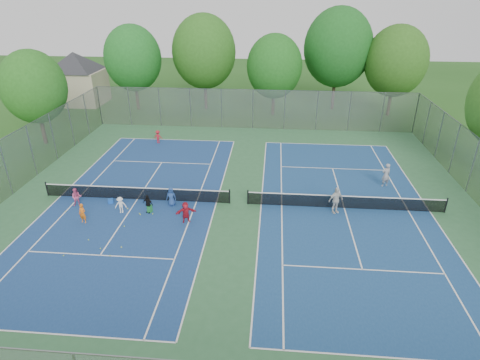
% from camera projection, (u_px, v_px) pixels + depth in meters
% --- Properties ---
extents(ground, '(120.00, 120.00, 0.00)m').
position_uv_depth(ground, '(239.00, 204.00, 26.99)').
color(ground, '#215019').
rests_on(ground, ground).
extents(court_pad, '(32.00, 32.00, 0.01)m').
position_uv_depth(court_pad, '(239.00, 204.00, 26.99)').
color(court_pad, '#2E6139').
rests_on(court_pad, ground).
extents(court_left, '(10.97, 23.77, 0.01)m').
position_uv_depth(court_left, '(137.00, 199.00, 27.53)').
color(court_left, navy).
rests_on(court_left, court_pad).
extents(court_right, '(10.97, 23.77, 0.01)m').
position_uv_depth(court_right, '(344.00, 208.00, 26.44)').
color(court_right, navy).
rests_on(court_right, court_pad).
extents(net_left, '(12.87, 0.10, 0.91)m').
position_uv_depth(net_left, '(137.00, 194.00, 27.34)').
color(net_left, black).
rests_on(net_left, ground).
extents(net_right, '(12.87, 0.10, 0.91)m').
position_uv_depth(net_right, '(345.00, 202.00, 26.25)').
color(net_right, black).
rests_on(net_right, ground).
extents(fence_north, '(32.00, 0.10, 4.00)m').
position_uv_depth(fence_north, '(253.00, 109.00, 40.47)').
color(fence_north, gray).
rests_on(fence_north, ground).
extents(fence_west, '(0.10, 32.00, 4.00)m').
position_uv_depth(fence_west, '(6.00, 168.00, 27.37)').
color(fence_west, gray).
rests_on(fence_west, ground).
extents(house, '(11.03, 11.03, 7.30)m').
position_uv_depth(house, '(75.00, 69.00, 48.39)').
color(house, '#B7A88C').
rests_on(house, ground).
extents(tree_nw, '(6.40, 6.40, 9.58)m').
position_uv_depth(tree_nw, '(133.00, 58.00, 45.24)').
color(tree_nw, '#443326').
rests_on(tree_nw, ground).
extents(tree_nl, '(7.20, 7.20, 10.69)m').
position_uv_depth(tree_nl, '(204.00, 52.00, 45.23)').
color(tree_nl, '#443326').
rests_on(tree_nl, ground).
extents(tree_nc, '(6.00, 6.00, 8.85)m').
position_uv_depth(tree_nc, '(274.00, 66.00, 43.32)').
color(tree_nc, '#443326').
rests_on(tree_nc, ground).
extents(tree_nr, '(7.60, 7.60, 11.42)m').
position_uv_depth(tree_nr, '(338.00, 48.00, 44.74)').
color(tree_nr, '#443326').
rests_on(tree_nr, ground).
extents(tree_ne, '(6.60, 6.60, 9.77)m').
position_uv_depth(tree_ne, '(396.00, 61.00, 42.95)').
color(tree_ne, '#443326').
rests_on(tree_ne, ground).
extents(tree_side_w, '(5.60, 5.60, 8.47)m').
position_uv_depth(tree_side_w, '(34.00, 87.00, 35.16)').
color(tree_side_w, '#443326').
rests_on(tree_side_w, ground).
extents(ball_crate, '(0.43, 0.43, 0.29)m').
position_uv_depth(ball_crate, '(111.00, 201.00, 27.04)').
color(ball_crate, '#184FB5').
rests_on(ball_crate, ground).
extents(ball_hopper, '(0.33, 0.33, 0.51)m').
position_uv_depth(ball_hopper, '(150.00, 209.00, 25.88)').
color(ball_hopper, green).
rests_on(ball_hopper, ground).
extents(student_a, '(0.53, 0.41, 1.30)m').
position_uv_depth(student_a, '(82.00, 213.00, 24.57)').
color(student_a, orange).
rests_on(student_a, ground).
extents(student_b, '(0.75, 0.66, 1.29)m').
position_uv_depth(student_b, '(77.00, 197.00, 26.48)').
color(student_b, '#D35282').
rests_on(student_b, ground).
extents(student_c, '(0.80, 0.55, 1.14)m').
position_uv_depth(student_c, '(121.00, 205.00, 25.68)').
color(student_c, white).
rests_on(student_c, ground).
extents(student_d, '(0.80, 0.53, 1.26)m').
position_uv_depth(student_d, '(148.00, 204.00, 25.67)').
color(student_d, black).
rests_on(student_d, ground).
extents(student_e, '(0.65, 0.44, 1.32)m').
position_uv_depth(student_e, '(171.00, 197.00, 26.51)').
color(student_e, navy).
rests_on(student_e, ground).
extents(student_f, '(1.34, 0.84, 1.38)m').
position_uv_depth(student_f, '(186.00, 212.00, 24.63)').
color(student_f, '#B31928').
rests_on(student_f, ground).
extents(child_far_baseline, '(0.83, 0.51, 1.23)m').
position_uv_depth(child_far_baseline, '(158.00, 137.00, 37.18)').
color(child_far_baseline, red).
rests_on(child_far_baseline, ground).
extents(instructor, '(0.77, 0.64, 1.80)m').
position_uv_depth(instructor, '(386.00, 175.00, 28.98)').
color(instructor, gray).
rests_on(instructor, ground).
extents(teen_court_b, '(1.14, 0.88, 1.80)m').
position_uv_depth(teen_court_b, '(336.00, 200.00, 25.56)').
color(teen_court_b, silver).
rests_on(teen_court_b, ground).
extents(tennis_ball_0, '(0.07, 0.07, 0.07)m').
position_uv_depth(tennis_ball_0, '(110.00, 256.00, 21.72)').
color(tennis_ball_0, '#B2C62E').
rests_on(tennis_ball_0, ground).
extents(tennis_ball_1, '(0.07, 0.07, 0.07)m').
position_uv_depth(tennis_ball_1, '(64.00, 256.00, 21.72)').
color(tennis_ball_1, '#B6CF30').
rests_on(tennis_ball_1, ground).
extents(tennis_ball_2, '(0.07, 0.07, 0.07)m').
position_uv_depth(tennis_ball_2, '(140.00, 214.00, 25.74)').
color(tennis_ball_2, '#A4C52E').
rests_on(tennis_ball_2, ground).
extents(tennis_ball_3, '(0.07, 0.07, 0.07)m').
position_uv_depth(tennis_ball_3, '(140.00, 215.00, 25.61)').
color(tennis_ball_3, '#BBCC2F').
rests_on(tennis_ball_3, ground).
extents(tennis_ball_4, '(0.07, 0.07, 0.07)m').
position_uv_depth(tennis_ball_4, '(153.00, 214.00, 25.71)').
color(tennis_ball_4, '#CEDE33').
rests_on(tennis_ball_4, ground).
extents(tennis_ball_5, '(0.07, 0.07, 0.07)m').
position_uv_depth(tennis_ball_5, '(66.00, 212.00, 25.97)').
color(tennis_ball_5, gold).
rests_on(tennis_ball_5, ground).
extents(tennis_ball_6, '(0.07, 0.07, 0.07)m').
position_uv_depth(tennis_ball_6, '(89.00, 240.00, 23.08)').
color(tennis_ball_6, '#B6DE33').
rests_on(tennis_ball_6, ground).
extents(tennis_ball_7, '(0.07, 0.07, 0.07)m').
position_uv_depth(tennis_ball_7, '(121.00, 247.00, 22.42)').
color(tennis_ball_7, yellow).
rests_on(tennis_ball_7, ground).
extents(tennis_ball_8, '(0.07, 0.07, 0.07)m').
position_uv_depth(tennis_ball_8, '(124.00, 226.00, 24.38)').
color(tennis_ball_8, '#B4D531').
rests_on(tennis_ball_8, ground).
extents(tennis_ball_9, '(0.07, 0.07, 0.07)m').
position_uv_depth(tennis_ball_9, '(128.00, 209.00, 26.32)').
color(tennis_ball_9, '#EDF038').
rests_on(tennis_ball_9, ground).
extents(tennis_ball_10, '(0.07, 0.07, 0.07)m').
position_uv_depth(tennis_ball_10, '(101.00, 249.00, 22.31)').
color(tennis_ball_10, '#C8E134').
rests_on(tennis_ball_10, ground).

